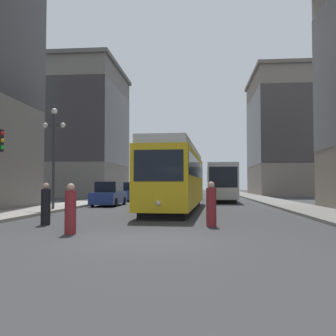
{
  "coord_description": "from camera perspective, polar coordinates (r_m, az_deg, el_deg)",
  "views": [
    {
      "loc": [
        1.62,
        -10.91,
        1.61
      ],
      "look_at": [
        0.03,
        7.18,
        2.41
      ],
      "focal_mm": 40.27,
      "sensor_mm": 36.0,
      "label": 1
    }
  ],
  "objects": [
    {
      "name": "building_left_midblock",
      "position": [
        53.69,
        -13.18,
        5.58
      ],
      "size": [
        11.47,
        15.64,
        17.72
      ],
      "color": "slate",
      "rests_on": "ground"
    },
    {
      "name": "parked_car_left_mid",
      "position": [
        36.88,
        -5.89,
        -3.68
      ],
      "size": [
        2.05,
        4.95,
        1.82
      ],
      "rotation": [
        0.0,
        0.0,
        0.04
      ],
      "color": "black",
      "rests_on": "ground"
    },
    {
      "name": "pedestrian_crossing_far",
      "position": [
        15.88,
        -18.03,
        -5.39
      ],
      "size": [
        0.37,
        0.37,
        1.67
      ],
      "rotation": [
        0.0,
        0.0,
        4.19
      ],
      "color": "black",
      "rests_on": "ground"
    },
    {
      "name": "lamp_post_left_near",
      "position": [
        23.83,
        -16.9,
        3.6
      ],
      "size": [
        1.41,
        0.36,
        6.08
      ],
      "color": "#333338",
      "rests_on": "sidewalk_left"
    },
    {
      "name": "parked_car_left_near",
      "position": [
        29.03,
        -8.9,
        -3.99
      ],
      "size": [
        1.9,
        4.9,
        1.82
      ],
      "rotation": [
        0.0,
        0.0,
        0.0
      ],
      "color": "black",
      "rests_on": "ground"
    },
    {
      "name": "ground_plane",
      "position": [
        11.15,
        -3.45,
        -10.81
      ],
      "size": [
        200.0,
        200.0,
        0.0
      ],
      "primitive_type": "plane",
      "color": "#38383A"
    },
    {
      "name": "sidewalk_left",
      "position": [
        51.86,
        -5.83,
        -4.19
      ],
      "size": [
        2.96,
        120.0,
        0.15
      ],
      "primitive_type": "cube",
      "color": "gray",
      "rests_on": "ground"
    },
    {
      "name": "pedestrian_crossing_near",
      "position": [
        12.73,
        -14.55,
        -6.23
      ],
      "size": [
        0.37,
        0.37,
        1.65
      ],
      "rotation": [
        0.0,
        0.0,
        4.05
      ],
      "color": "maroon",
      "rests_on": "ground"
    },
    {
      "name": "building_right_corner",
      "position": [
        61.15,
        20.18,
        4.99
      ],
      "size": [
        16.52,
        15.96,
        18.35
      ],
      "color": "slate",
      "rests_on": "ground"
    },
    {
      "name": "pedestrian_on_sidewalk",
      "position": [
        14.58,
        6.57,
        -5.67
      ],
      "size": [
        0.39,
        0.39,
        1.72
      ],
      "rotation": [
        0.0,
        0.0,
        0.99
      ],
      "color": "maroon",
      "rests_on": "ground"
    },
    {
      "name": "sidewalk_right",
      "position": [
        51.35,
        12.34,
        -4.16
      ],
      "size": [
        2.96,
        120.0,
        0.15
      ],
      "primitive_type": "cube",
      "color": "gray",
      "rests_on": "ground"
    },
    {
      "name": "streetcar",
      "position": [
        23.85,
        1.37,
        -1.33
      ],
      "size": [
        3.28,
        15.06,
        3.89
      ],
      "rotation": [
        0.0,
        0.0,
        -0.05
      ],
      "color": "black",
      "rests_on": "ground"
    },
    {
      "name": "transit_bus",
      "position": [
        36.7,
        8.11,
        -1.96
      ],
      "size": [
        2.9,
        11.51,
        3.45
      ],
      "rotation": [
        0.0,
        0.0,
        -0.03
      ],
      "color": "black",
      "rests_on": "ground"
    }
  ]
}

